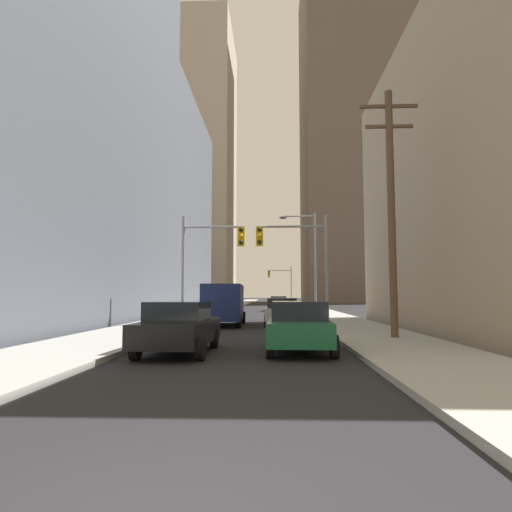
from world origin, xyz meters
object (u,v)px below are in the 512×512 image
object	(u,v)px
sedan_green	(299,326)
sedan_black	(179,327)
sedan_silver	(282,311)
traffic_signal_far_right	(281,279)
traffic_signal_near_right	(296,251)
cargo_van_navy	(224,302)
traffic_signal_near_left	(210,252)
sedan_white	(278,304)

from	to	relation	value
sedan_green	sedan_black	bearing A→B (deg)	-172.02
sedan_silver	traffic_signal_far_right	bearing A→B (deg)	88.95
sedan_green	traffic_signal_near_right	size ratio (longest dim) A/B	0.71
sedan_silver	cargo_van_navy	bearing A→B (deg)	-172.19
sedan_green	sedan_silver	distance (m)	11.42
sedan_green	traffic_signal_near_left	distance (m)	11.62
sedan_green	sedan_silver	xyz separation A→B (m)	(-0.27, 11.42, 0.00)
sedan_black	sedan_silver	world-z (taller)	same
cargo_van_navy	traffic_signal_near_right	distance (m)	4.86
cargo_van_navy	traffic_signal_far_right	size ratio (longest dim) A/B	0.88
cargo_van_navy	traffic_signal_near_left	world-z (taller)	traffic_signal_near_left
traffic_signal_far_right	traffic_signal_near_left	bearing A→B (deg)	-96.05
sedan_white	traffic_signal_near_right	world-z (taller)	traffic_signal_near_right
cargo_van_navy	traffic_signal_near_right	size ratio (longest dim) A/B	0.88
sedan_green	traffic_signal_near_right	distance (m)	10.85
sedan_white	traffic_signal_near_left	bearing A→B (deg)	-100.41
sedan_black	sedan_silver	xyz separation A→B (m)	(3.28, 11.91, 0.00)
sedan_silver	traffic_signal_far_right	size ratio (longest dim) A/B	0.70
sedan_green	sedan_white	bearing A→B (deg)	90.38
traffic_signal_near_left	sedan_silver	bearing A→B (deg)	15.37
traffic_signal_near_right	sedan_silver	bearing A→B (deg)	123.94
traffic_signal_near_left	cargo_van_navy	bearing A→B (deg)	41.64
sedan_silver	traffic_signal_near_right	distance (m)	3.53
cargo_van_navy	sedan_silver	size ratio (longest dim) A/B	1.25
traffic_signal_near_left	sedan_white	bearing A→B (deg)	79.59
sedan_black	sedan_green	bearing A→B (deg)	7.98
sedan_black	sedan_silver	size ratio (longest dim) A/B	1.01
cargo_van_navy	sedan_white	world-z (taller)	cargo_van_navy
sedan_green	traffic_signal_near_left	xyz separation A→B (m)	(-4.21, 10.33, 3.25)
sedan_black	sedan_green	distance (m)	3.58
traffic_signal_far_right	sedan_green	bearing A→B (deg)	-90.55
sedan_green	sedan_silver	size ratio (longest dim) A/B	1.01
sedan_black	sedan_green	size ratio (longest dim) A/B	1.00
sedan_white	traffic_signal_near_left	xyz separation A→B (m)	(-4.00, -21.76, 3.25)
sedan_white	traffic_signal_near_right	bearing A→B (deg)	-88.23
sedan_black	traffic_signal_far_right	bearing A→B (deg)	85.80
traffic_signal_far_right	sedan_silver	bearing A→B (deg)	-91.05
sedan_white	traffic_signal_near_right	size ratio (longest dim) A/B	0.70
cargo_van_navy	sedan_green	bearing A→B (deg)	-72.37
cargo_van_navy	sedan_silver	bearing A→B (deg)	7.81
cargo_van_navy	traffic_signal_near_left	xyz separation A→B (m)	(-0.72, -0.64, 2.74)
sedan_black	sedan_green	xyz separation A→B (m)	(3.55, 0.50, 0.00)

